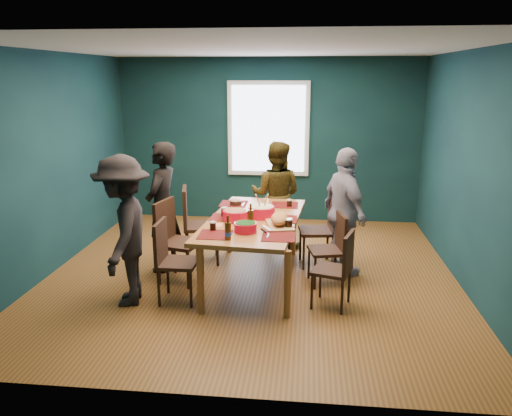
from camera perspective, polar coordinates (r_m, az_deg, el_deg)
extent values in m
cube|color=brown|center=(6.32, -0.50, -7.50)|extent=(5.00, 5.00, 0.01)
cube|color=white|center=(5.85, -0.56, 17.79)|extent=(5.00, 5.00, 0.01)
cube|color=#103535|center=(6.70, -22.37, 4.72)|extent=(0.01, 5.00, 2.70)
cube|color=#103535|center=(6.18, 23.23, 3.86)|extent=(0.01, 5.00, 2.70)
cube|color=#103535|center=(8.40, 1.43, 7.70)|extent=(5.00, 0.01, 2.70)
cube|color=#103535|center=(3.54, -5.13, -2.55)|extent=(5.00, 0.01, 2.70)
cube|color=silver|center=(8.35, 1.42, 9.03)|extent=(1.35, 0.06, 1.55)
cube|color=#A06530|center=(5.89, -0.29, -1.45)|extent=(1.19, 2.12, 0.05)
cylinder|color=#A06530|center=(5.21, -6.37, -8.28)|extent=(0.07, 0.07, 0.72)
cylinder|color=#A06530|center=(5.11, 3.61, -8.73)|extent=(0.07, 0.07, 0.72)
cylinder|color=#A06530|center=(6.94, -3.11, -2.23)|extent=(0.07, 0.07, 0.72)
cylinder|color=#A06530|center=(6.86, 4.30, -2.46)|extent=(0.07, 0.07, 0.72)
cube|color=black|center=(6.60, -6.24, -2.08)|extent=(0.54, 0.54, 0.04)
cube|color=black|center=(6.53, -8.12, 0.15)|extent=(0.14, 0.45, 0.50)
cylinder|color=black|center=(6.49, -7.89, -4.78)|extent=(0.03, 0.03, 0.47)
cylinder|color=black|center=(6.49, -4.43, -4.68)|extent=(0.03, 0.03, 0.47)
cylinder|color=black|center=(6.86, -7.83, -3.69)|extent=(0.03, 0.03, 0.47)
cylinder|color=black|center=(6.86, -4.57, -3.59)|extent=(0.03, 0.03, 0.47)
cube|color=black|center=(6.00, -8.65, -4.00)|extent=(0.54, 0.54, 0.04)
cube|color=black|center=(6.02, -10.44, -1.38)|extent=(0.15, 0.44, 0.49)
cylinder|color=black|center=(6.03, -11.03, -6.57)|extent=(0.03, 0.03, 0.46)
cylinder|color=black|center=(5.85, -7.79, -7.10)|extent=(0.03, 0.03, 0.46)
cylinder|color=black|center=(6.33, -9.27, -5.41)|extent=(0.03, 0.03, 0.46)
cylinder|color=black|center=(6.16, -6.15, -5.87)|extent=(0.03, 0.03, 0.46)
cube|color=black|center=(5.51, -8.89, -6.23)|extent=(0.41, 0.41, 0.04)
cube|color=black|center=(5.47, -10.87, -3.75)|extent=(0.04, 0.41, 0.45)
cylinder|color=black|center=(5.48, -11.06, -9.00)|extent=(0.03, 0.03, 0.42)
cylinder|color=black|center=(5.39, -7.46, -9.26)|extent=(0.03, 0.03, 0.42)
cylinder|color=black|center=(5.79, -10.05, -7.63)|extent=(0.03, 0.03, 0.42)
cylinder|color=black|center=(5.71, -6.63, -7.84)|extent=(0.03, 0.03, 0.42)
cube|color=black|center=(6.50, 6.93, -2.64)|extent=(0.48, 0.48, 0.04)
cube|color=black|center=(6.46, 8.69, -0.46)|extent=(0.10, 0.43, 0.47)
cylinder|color=black|center=(6.38, 5.48, -5.20)|extent=(0.03, 0.03, 0.44)
cylinder|color=black|center=(6.44, 8.72, -5.13)|extent=(0.03, 0.03, 0.44)
cylinder|color=black|center=(6.72, 5.08, -4.13)|extent=(0.03, 0.03, 0.44)
cylinder|color=black|center=(6.78, 8.17, -4.07)|extent=(0.03, 0.03, 0.44)
cube|color=black|center=(5.95, 8.01, -4.85)|extent=(0.46, 0.46, 0.04)
cube|color=black|center=(5.92, 9.71, -2.69)|extent=(0.12, 0.38, 0.42)
cylinder|color=black|center=(5.84, 6.76, -7.45)|extent=(0.03, 0.03, 0.39)
cylinder|color=black|center=(5.92, 9.88, -7.25)|extent=(0.03, 0.03, 0.39)
cylinder|color=black|center=(6.13, 6.06, -6.30)|extent=(0.03, 0.03, 0.39)
cylinder|color=black|center=(6.21, 9.03, -6.13)|extent=(0.03, 0.03, 0.39)
cube|color=black|center=(5.39, 8.62, -7.07)|extent=(0.47, 0.47, 0.04)
cube|color=black|center=(5.27, 10.52, -5.04)|extent=(0.15, 0.37, 0.41)
cylinder|color=black|center=(5.37, 6.39, -9.54)|extent=(0.03, 0.03, 0.39)
cylinder|color=black|center=(5.29, 9.80, -10.04)|extent=(0.03, 0.03, 0.39)
cylinder|color=black|center=(5.65, 7.36, -8.27)|extent=(0.03, 0.03, 0.39)
cylinder|color=black|center=(5.58, 10.59, -8.71)|extent=(0.03, 0.03, 0.39)
imported|color=black|center=(6.33, -10.64, 0.10)|extent=(0.46, 0.64, 1.63)
imported|color=black|center=(7.07, 2.30, 1.48)|extent=(0.82, 0.68, 1.53)
imported|color=white|center=(6.16, 10.08, -0.50)|extent=(0.73, 1.01, 1.58)
imported|color=black|center=(5.47, -14.87, -2.55)|extent=(0.77, 1.13, 1.62)
cylinder|color=red|center=(5.80, -2.39, -0.85)|extent=(0.29, 0.29, 0.12)
cylinder|color=#4A7E2E|center=(5.78, -2.40, -0.33)|extent=(0.26, 0.26, 0.02)
cylinder|color=red|center=(5.93, 0.64, -0.43)|extent=(0.32, 0.32, 0.13)
cylinder|color=beige|center=(5.91, 0.64, 0.12)|extent=(0.28, 0.28, 0.02)
cylinder|color=tan|center=(5.89, 1.06, 0.56)|extent=(0.09, 0.18, 0.26)
cylinder|color=tan|center=(5.90, 0.33, 0.58)|extent=(0.08, 0.18, 0.26)
cylinder|color=red|center=(5.36, -1.22, -2.24)|extent=(0.25, 0.25, 0.10)
cylinder|color=#104112|center=(5.35, -1.22, -1.77)|extent=(0.22, 0.22, 0.02)
cube|color=tan|center=(5.62, 2.69, -1.87)|extent=(0.38, 0.57, 0.02)
ellipsoid|color=#C37746|center=(5.60, 2.70, -1.17)|extent=(0.28, 0.45, 0.12)
cube|color=#B8B9BF|center=(5.43, 1.24, -2.28)|extent=(0.12, 0.20, 0.00)
cylinder|color=black|center=(5.32, 0.86, -2.59)|extent=(0.08, 0.11, 0.02)
sphere|color=#205E15|center=(5.49, 2.63, -1.43)|extent=(0.04, 0.04, 0.04)
sphere|color=#205E15|center=(5.60, 2.70, -1.10)|extent=(0.04, 0.04, 0.04)
sphere|color=#205E15|center=(5.71, 2.77, -0.79)|extent=(0.04, 0.04, 0.04)
cylinder|color=black|center=(6.48, -2.33, 0.60)|extent=(0.15, 0.15, 0.06)
cylinder|color=#4A7E2E|center=(6.48, -2.33, 0.82)|extent=(0.13, 0.13, 0.02)
cylinder|color=#42250B|center=(5.11, -3.23, -2.65)|extent=(0.07, 0.07, 0.18)
cylinder|color=#42250B|center=(5.08, -3.25, -1.27)|extent=(0.03, 0.03, 0.07)
cylinder|color=#1841A9|center=(5.12, -3.22, -2.98)|extent=(0.07, 0.07, 0.04)
cylinder|color=#42250B|center=(5.54, -0.62, -1.18)|extent=(0.07, 0.07, 0.19)
cylinder|color=#42250B|center=(5.51, -0.62, 0.16)|extent=(0.03, 0.03, 0.07)
cylinder|color=black|center=(5.44, -4.95, -2.08)|extent=(0.07, 0.07, 0.10)
cylinder|color=silver|center=(5.43, -4.96, -1.64)|extent=(0.07, 0.07, 0.01)
cylinder|color=black|center=(5.50, 3.78, -1.80)|extent=(0.08, 0.08, 0.11)
cylinder|color=silver|center=(5.49, 3.79, -1.31)|extent=(0.08, 0.08, 0.02)
cylinder|color=black|center=(6.41, 3.83, 0.55)|extent=(0.06, 0.06, 0.09)
cylinder|color=silver|center=(6.40, 3.84, 0.91)|extent=(0.07, 0.07, 0.01)
cylinder|color=black|center=(5.96, -3.65, -0.46)|extent=(0.08, 0.08, 0.11)
cylinder|color=silver|center=(5.95, -3.65, 0.00)|extent=(0.08, 0.08, 0.02)
cube|color=#EF7964|center=(5.84, 2.75, -1.30)|extent=(0.16, 0.16, 0.00)
cube|color=#EF7964|center=(5.64, -4.57, -1.94)|extent=(0.14, 0.14, 0.00)
cube|color=#EF7964|center=(5.19, 2.90, -3.44)|extent=(0.15, 0.15, 0.00)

